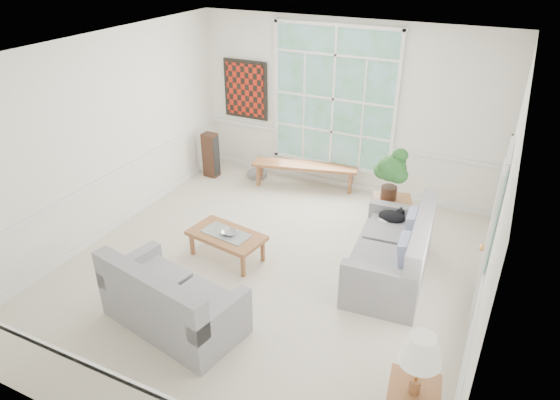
# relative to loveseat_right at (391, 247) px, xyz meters

# --- Properties ---
(floor) EXTENTS (5.50, 6.00, 0.01)m
(floor) POSITION_rel_loveseat_right_xyz_m (-1.55, -0.60, -0.50)
(floor) COLOR beige
(floor) RESTS_ON ground
(ceiling) EXTENTS (5.50, 6.00, 0.02)m
(ceiling) POSITION_rel_loveseat_right_xyz_m (-1.55, -0.60, 2.51)
(ceiling) COLOR white
(ceiling) RESTS_ON ground
(wall_back) EXTENTS (5.50, 0.02, 3.00)m
(wall_back) POSITION_rel_loveseat_right_xyz_m (-1.55, 2.40, 1.01)
(wall_back) COLOR white
(wall_back) RESTS_ON ground
(wall_front) EXTENTS (5.50, 0.02, 3.00)m
(wall_front) POSITION_rel_loveseat_right_xyz_m (-1.55, -3.60, 1.01)
(wall_front) COLOR white
(wall_front) RESTS_ON ground
(wall_left) EXTENTS (0.02, 6.00, 3.00)m
(wall_left) POSITION_rel_loveseat_right_xyz_m (-4.30, -0.60, 1.01)
(wall_left) COLOR white
(wall_left) RESTS_ON ground
(wall_right) EXTENTS (0.02, 6.00, 3.00)m
(wall_right) POSITION_rel_loveseat_right_xyz_m (1.20, -0.60, 1.01)
(wall_right) COLOR white
(wall_right) RESTS_ON ground
(window_back) EXTENTS (2.30, 0.08, 2.40)m
(window_back) POSITION_rel_loveseat_right_xyz_m (-1.75, 2.36, 1.16)
(window_back) COLOR white
(window_back) RESTS_ON wall_back
(entry_door) EXTENTS (0.08, 0.90, 2.10)m
(entry_door) POSITION_rel_loveseat_right_xyz_m (1.16, 0.00, 0.56)
(entry_door) COLOR white
(entry_door) RESTS_ON floor
(door_sidelight) EXTENTS (0.08, 0.26, 1.90)m
(door_sidelight) POSITION_rel_loveseat_right_xyz_m (1.16, -0.63, 0.66)
(door_sidelight) COLOR white
(door_sidelight) RESTS_ON wall_right
(wall_art) EXTENTS (0.90, 0.06, 1.10)m
(wall_art) POSITION_rel_loveseat_right_xyz_m (-3.50, 2.35, 1.11)
(wall_art) COLOR #63160D
(wall_art) RESTS_ON wall_back
(wall_frame_near) EXTENTS (0.04, 0.26, 0.32)m
(wall_frame_near) POSITION_rel_loveseat_right_xyz_m (1.16, 1.15, 1.06)
(wall_frame_near) COLOR black
(wall_frame_near) RESTS_ON wall_right
(wall_frame_far) EXTENTS (0.04, 0.26, 0.32)m
(wall_frame_far) POSITION_rel_loveseat_right_xyz_m (1.16, 1.55, 1.06)
(wall_frame_far) COLOR black
(wall_frame_far) RESTS_ON wall_right
(loveseat_right) EXTENTS (1.08, 1.88, 0.98)m
(loveseat_right) POSITION_rel_loveseat_right_xyz_m (0.00, 0.00, 0.00)
(loveseat_right) COLOR gray
(loveseat_right) RESTS_ON floor
(loveseat_front) EXTENTS (1.83, 1.18, 0.92)m
(loveseat_front) POSITION_rel_loveseat_right_xyz_m (-2.06, -2.03, -0.03)
(loveseat_front) COLOR gray
(loveseat_front) RESTS_ON floor
(coffee_table) EXTENTS (1.17, 0.75, 0.41)m
(coffee_table) POSITION_rel_loveseat_right_xyz_m (-2.22, -0.56, -0.29)
(coffee_table) COLOR brown
(coffee_table) RESTS_ON floor
(pewter_bowl) EXTENTS (0.28, 0.28, 0.07)m
(pewter_bowl) POSITION_rel_loveseat_right_xyz_m (-2.18, -0.56, -0.05)
(pewter_bowl) COLOR #A1A1A6
(pewter_bowl) RESTS_ON coffee_table
(window_bench) EXTENTS (1.95, 0.84, 0.45)m
(window_bench) POSITION_rel_loveseat_right_xyz_m (-2.13, 2.05, -0.27)
(window_bench) COLOR brown
(window_bench) RESTS_ON floor
(end_table) EXTENTS (0.72, 0.72, 0.58)m
(end_table) POSITION_rel_loveseat_right_xyz_m (-0.28, 1.14, -0.20)
(end_table) COLOR brown
(end_table) RESTS_ON floor
(houseplant) EXTENTS (0.62, 0.62, 0.83)m
(houseplant) POSITION_rel_loveseat_right_xyz_m (-0.36, 1.17, 0.50)
(houseplant) COLOR #225522
(houseplant) RESTS_ON end_table
(table_lamp) EXTENTS (0.53, 0.53, 0.66)m
(table_lamp) POSITION_rel_loveseat_right_xyz_m (0.81, -2.26, 0.32)
(table_lamp) COLOR white
(table_lamp) RESTS_ON side_table
(pet_bed) EXTENTS (0.43, 0.43, 0.12)m
(pet_bed) POSITION_rel_loveseat_right_xyz_m (-3.13, 2.05, -0.43)
(pet_bed) COLOR slate
(pet_bed) RESTS_ON floor
(floor_speaker) EXTENTS (0.28, 0.23, 0.86)m
(floor_speaker) POSITION_rel_loveseat_right_xyz_m (-3.95, 1.72, -0.06)
(floor_speaker) COLOR #382015
(floor_speaker) RESTS_ON floor
(cat) EXTENTS (0.40, 0.29, 0.18)m
(cat) POSITION_rel_loveseat_right_xyz_m (-0.16, 0.63, 0.10)
(cat) COLOR black
(cat) RESTS_ON loveseat_right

